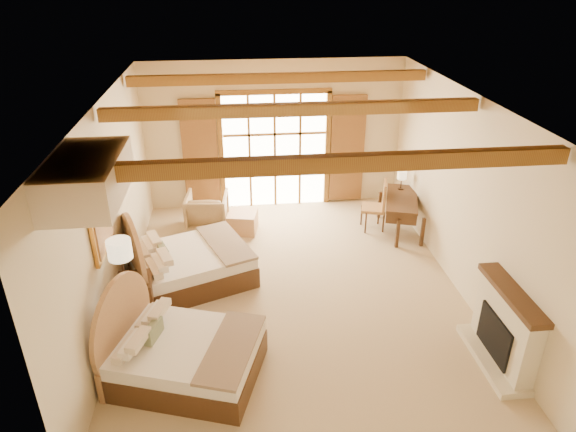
{
  "coord_description": "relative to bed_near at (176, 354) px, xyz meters",
  "views": [
    {
      "loc": [
        -0.87,
        -7.12,
        4.96
      ],
      "look_at": [
        -0.07,
        0.2,
        1.3
      ],
      "focal_mm": 32.0,
      "sensor_mm": 36.0,
      "label": 1
    }
  ],
  "objects": [
    {
      "name": "floor",
      "position": [
        1.76,
        1.8,
        -0.37
      ],
      "size": [
        7.0,
        7.0,
        0.0
      ],
      "primitive_type": "plane",
      "color": "tan",
      "rests_on": "ground"
    },
    {
      "name": "wall_back",
      "position": [
        1.76,
        5.3,
        1.23
      ],
      "size": [
        5.5,
        0.0,
        5.5
      ],
      "primitive_type": "plane",
      "rotation": [
        1.57,
        0.0,
        0.0
      ],
      "color": "beige",
      "rests_on": "ground"
    },
    {
      "name": "wall_left",
      "position": [
        -0.99,
        1.8,
        1.23
      ],
      "size": [
        0.0,
        7.0,
        7.0
      ],
      "primitive_type": "plane",
      "rotation": [
        1.57,
        0.0,
        1.57
      ],
      "color": "beige",
      "rests_on": "ground"
    },
    {
      "name": "wall_right",
      "position": [
        4.51,
        1.8,
        1.23
      ],
      "size": [
        0.0,
        7.0,
        7.0
      ],
      "primitive_type": "plane",
      "rotation": [
        1.57,
        0.0,
        -1.57
      ],
      "color": "beige",
      "rests_on": "ground"
    },
    {
      "name": "ceiling",
      "position": [
        1.76,
        1.8,
        2.83
      ],
      "size": [
        7.0,
        7.0,
        0.0
      ],
      "primitive_type": "plane",
      "rotation": [
        3.14,
        0.0,
        0.0
      ],
      "color": "#AF783E",
      "rests_on": "ground"
    },
    {
      "name": "ceiling_beams",
      "position": [
        1.76,
        1.8,
        2.71
      ],
      "size": [
        5.39,
        4.6,
        0.18
      ],
      "primitive_type": null,
      "color": "brown",
      "rests_on": "ceiling"
    },
    {
      "name": "french_doors",
      "position": [
        1.76,
        5.24,
        0.88
      ],
      "size": [
        3.95,
        0.08,
        2.6
      ],
      "color": "white",
      "rests_on": "ground"
    },
    {
      "name": "fireplace",
      "position": [
        4.36,
        -0.2,
        0.14
      ],
      "size": [
        0.46,
        1.4,
        1.16
      ],
      "color": "beige",
      "rests_on": "ground"
    },
    {
      "name": "painting",
      "position": [
        -0.94,
        1.05,
        1.38
      ],
      "size": [
        0.06,
        0.95,
        0.75
      ],
      "color": "gold",
      "rests_on": "wall_left"
    },
    {
      "name": "canopy_valance",
      "position": [
        -0.64,
        -0.2,
        2.58
      ],
      "size": [
        0.7,
        1.4,
        0.45
      ],
      "primitive_type": "cube",
      "color": "beige",
      "rests_on": "ceiling"
    },
    {
      "name": "bed_near",
      "position": [
        0.0,
        0.0,
        0.0
      ],
      "size": [
        2.24,
        1.89,
        1.21
      ],
      "rotation": [
        0.0,
        0.0,
        -0.32
      ],
      "color": "#442914",
      "rests_on": "floor"
    },
    {
      "name": "bed_far",
      "position": [
        -0.08,
        2.27,
        0.02
      ],
      "size": [
        2.42,
        2.05,
        1.27
      ],
      "rotation": [
        0.0,
        0.0,
        0.37
      ],
      "color": "#442914",
      "rests_on": "floor"
    },
    {
      "name": "nightstand",
      "position": [
        -0.73,
        1.38,
        -0.03
      ],
      "size": [
        0.6,
        0.6,
        0.67
      ],
      "primitive_type": "cube",
      "rotation": [
        0.0,
        0.0,
        0.07
      ],
      "color": "#442914",
      "rests_on": "floor"
    },
    {
      "name": "floor_lamp",
      "position": [
        -0.74,
        0.96,
        0.97
      ],
      "size": [
        0.33,
        0.33,
        1.58
      ],
      "color": "#342216",
      "rests_on": "floor"
    },
    {
      "name": "armchair",
      "position": [
        0.28,
        4.23,
        0.02
      ],
      "size": [
        0.89,
        0.91,
        0.76
      ],
      "primitive_type": "imported",
      "rotation": [
        0.0,
        0.0,
        -3.23
      ],
      "color": "#A08154",
      "rests_on": "floor"
    },
    {
      "name": "ottoman",
      "position": [
        0.99,
        4.02,
        -0.16
      ],
      "size": [
        0.66,
        0.66,
        0.41
      ],
      "primitive_type": "cube",
      "rotation": [
        0.0,
        0.0,
        -0.2
      ],
      "color": "tan",
      "rests_on": "floor"
    },
    {
      "name": "desk",
      "position": [
        4.16,
        3.67,
        0.03
      ],
      "size": [
        0.98,
        1.5,
        0.75
      ],
      "rotation": [
        0.0,
        0.0,
        -0.31
      ],
      "color": "#442914",
      "rests_on": "floor"
    },
    {
      "name": "desk_chair",
      "position": [
        3.67,
        3.84,
        -0.04
      ],
      "size": [
        0.58,
        0.57,
        1.05
      ],
      "rotation": [
        0.0,
        0.0,
        -0.29
      ],
      "color": "#A66B42",
      "rests_on": "floor"
    },
    {
      "name": "desk_lamp",
      "position": [
        4.26,
        4.09,
        0.67
      ],
      "size": [
        0.19,
        0.19,
        0.39
      ],
      "color": "#342216",
      "rests_on": "desk"
    }
  ]
}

